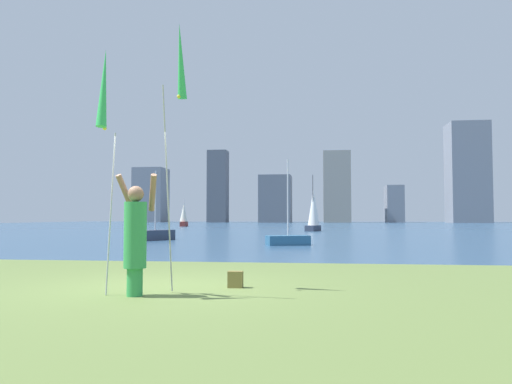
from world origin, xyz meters
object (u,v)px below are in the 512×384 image
at_px(kite_flag_right, 180,68).
at_px(sailboat_8, 288,240).
at_px(sailboat_4, 184,216).
at_px(kite_flag_left, 104,93).
at_px(sailboat_3, 155,235).
at_px(sailboat_7, 313,211).
at_px(person, 135,235).
at_px(bag, 235,279).

height_order(kite_flag_right, sailboat_8, kite_flag_right).
distance_m(sailboat_4, sailboat_8, 43.31).
relative_size(kite_flag_left, kite_flag_right, 0.85).
relative_size(kite_flag_right, sailboat_3, 1.24).
bearing_deg(sailboat_3, sailboat_4, 103.43).
xyz_separation_m(sailboat_7, sailboat_8, (-0.72, -21.58, -1.44)).
bearing_deg(person, sailboat_7, 92.82).
height_order(person, sailboat_8, sailboat_8).
distance_m(kite_flag_left, sailboat_4, 56.31).
bearing_deg(person, sailboat_4, 111.14).
xyz_separation_m(kite_flag_left, bag, (1.82, 1.28, -2.95)).
relative_size(kite_flag_left, sailboat_4, 1.10).
bearing_deg(sailboat_3, sailboat_8, -27.73).
xyz_separation_m(person, bag, (1.36, 1.10, -0.78)).
distance_m(kite_flag_right, sailboat_8, 13.75).
distance_m(sailboat_4, sailboat_7, 25.01).
distance_m(person, sailboat_3, 18.72).
distance_m(kite_flag_right, sailboat_7, 34.94).
distance_m(sailboat_3, sailboat_7, 19.53).
bearing_deg(sailboat_8, bag, -90.12).
xyz_separation_m(kite_flag_right, sailboat_3, (-6.22, 17.03, -3.45)).
distance_m(kite_flag_left, bag, 3.70).
relative_size(sailboat_3, sailboat_4, 1.05).
bearing_deg(sailboat_3, person, -72.07).
bearing_deg(kite_flag_right, sailboat_4, 105.59).
xyz_separation_m(person, sailboat_8, (1.39, 14.04, -0.68)).
height_order(kite_flag_left, sailboat_7, sailboat_7).
height_order(kite_flag_left, sailboat_3, kite_flag_left).
xyz_separation_m(person, kite_flag_left, (-0.46, -0.18, 2.17)).
height_order(sailboat_4, sailboat_7, sailboat_7).
height_order(person, kite_flag_right, kite_flag_right).
bearing_deg(person, bag, 45.03).
bearing_deg(sailboat_4, sailboat_3, -76.57).
distance_m(kite_flag_left, kite_flag_right, 1.47).
xyz_separation_m(sailboat_3, sailboat_8, (7.15, -3.76, -0.04)).
relative_size(kite_flag_left, sailboat_8, 1.03).
relative_size(person, sailboat_3, 0.52).
relative_size(bag, sailboat_4, 0.08).
xyz_separation_m(kite_flag_right, bag, (0.90, 0.33, -3.59)).
distance_m(bag, sailboat_7, 34.56).
bearing_deg(sailboat_7, sailboat_3, -113.84).
xyz_separation_m(kite_flag_left, sailboat_8, (1.85, 14.22, -2.85)).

